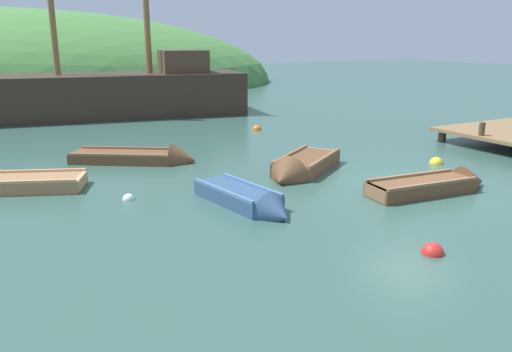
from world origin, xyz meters
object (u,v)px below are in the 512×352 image
Objects in this scene: rowboat_center at (8,186)px; buoy_yellow at (436,164)px; sailing_ship at (114,100)px; rowboat_near_dock at (144,159)px; rowboat_outer_right at (436,187)px; buoy_orange at (257,130)px; rowboat_far at (248,202)px; buoy_white at (129,199)px; buoy_red at (432,254)px; rowboat_portside at (300,169)px.

buoy_yellow is (11.76, -3.28, -0.10)m from rowboat_center.
rowboat_near_dock is at bearing 91.24° from sailing_ship.
buoy_orange is at bearing 93.36° from rowboat_outer_right.
rowboat_outer_right is 8.83× the size of buoy_orange.
rowboat_far is at bearing -48.22° from rowboat_near_dock.
sailing_ship is 10.35m from rowboat_near_dock.
buoy_orange is (5.12, 8.79, -0.12)m from rowboat_far.
sailing_ship reaches higher than buoy_orange.
rowboat_far reaches higher than buoy_white.
rowboat_center reaches higher than rowboat_outer_right.
rowboat_outer_right is at bearing -92.32° from buoy_orange.
rowboat_near_dock is 13.16× the size of buoy_white.
buoy_white is at bearing 124.12° from buoy_red.
sailing_ship is 38.16× the size of buoy_yellow.
sailing_ship is at bearing 122.03° from buoy_orange.
buoy_red is 1.02× the size of buoy_orange.
rowboat_far is 4.87m from rowboat_outer_right.
rowboat_outer_right reaches higher than buoy_orange.
rowboat_far is (0.79, -5.41, 0.02)m from rowboat_near_dock.
rowboat_portside reaches higher than buoy_orange.
rowboat_portside is at bearing 116.03° from rowboat_far.
rowboat_outer_right is 8.52× the size of buoy_yellow.
rowboat_outer_right is 1.03× the size of rowboat_portside.
buoy_yellow is 1.42× the size of buoy_white.
sailing_ship is 4.48× the size of rowboat_outer_right.
rowboat_near_dock is at bearing 179.36° from rowboat_far.
rowboat_center reaches higher than buoy_white.
buoy_white is at bearing -139.10° from rowboat_far.
rowboat_far is 7.55× the size of buoy_red.
rowboat_portside reaches higher than buoy_yellow.
rowboat_far is 0.88× the size of rowboat_outer_right.
rowboat_outer_right is 4.04m from buoy_red.
buoy_red is at bearing -105.15° from buoy_orange.
buoy_orange is (9.82, 4.64, -0.10)m from rowboat_center.
buoy_yellow is at bearing 88.06° from rowboat_far.
sailing_ship is at bearing 112.81° from buoy_yellow.
rowboat_center reaches higher than rowboat_near_dock.
rowboat_outer_right reaches higher than rowboat_far.
rowboat_portside is 8.23× the size of buoy_yellow.
rowboat_near_dock is at bearing -139.35° from rowboat_center.
rowboat_portside is 7.75m from rowboat_center.
buoy_red is (0.82, -19.49, -0.82)m from sailing_ship.
buoy_red is (-1.03, -5.79, -0.14)m from rowboat_portside.
rowboat_center is at bearing 164.40° from buoy_yellow.
buoy_orange is at bearing 140.84° from rowboat_far.
rowboat_portside is 7.31m from buoy_orange.
rowboat_center is at bearing 128.44° from buoy_red.
buoy_yellow is (6.19, -14.73, -0.82)m from sailing_ship.
rowboat_portside reaches higher than rowboat_near_dock.
rowboat_center is (-9.42, 5.37, -0.01)m from rowboat_outer_right.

